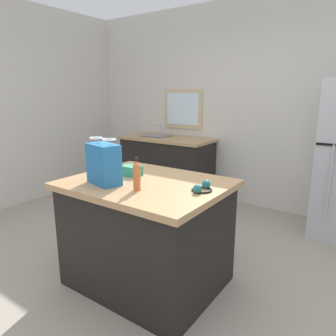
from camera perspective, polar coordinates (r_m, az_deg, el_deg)
The scene contains 8 objects.
ground at distance 2.76m, azimuth -3.10°, elevation -21.11°, with size 6.86×6.86×0.00m, color #9E9384.
back_wall at distance 4.45m, azimuth 16.56°, elevation 10.78°, with size 5.72×0.13×2.79m.
kitchen_island at distance 2.63m, azimuth -3.84°, elevation -11.72°, with size 1.24×0.99×0.89m.
sink_counter at distance 4.81m, azimuth -0.25°, elevation 0.35°, with size 1.40×0.66×1.10m.
shopping_bag at distance 2.42m, azimuth -11.70°, elevation 0.78°, with size 0.31×0.22×0.36m.
small_box at distance 2.66m, azimuth -6.77°, elevation -0.48°, with size 0.17×0.11×0.08m, color #388E66.
bottle at distance 2.23m, azimuth -5.76°, elevation -1.37°, with size 0.05×0.05×0.24m.
ear_defenders at distance 2.25m, azimuth 6.23°, elevation -3.61°, with size 0.15×0.20×0.06m.
Camera 1 is at (1.42, -1.77, 1.57)m, focal length 33.30 mm.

